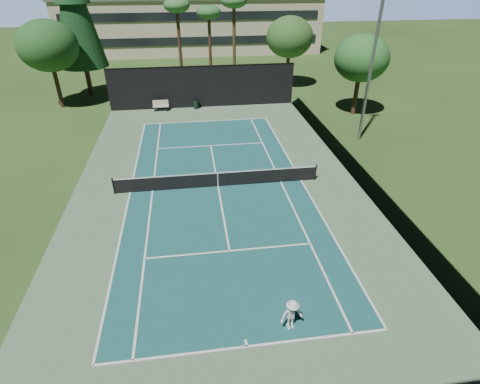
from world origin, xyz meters
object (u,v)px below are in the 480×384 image
(player, at_px, (292,315))
(tennis_net, at_px, (218,179))
(park_bench, at_px, (161,105))
(tennis_ball_b, at_px, (208,176))
(trash_bin, at_px, (196,104))
(tennis_ball_c, at_px, (257,167))
(tennis_ball_d, at_px, (136,168))

(player, bearing_deg, tennis_net, 89.18)
(player, xyz_separation_m, park_bench, (-6.00, 26.70, -0.16))
(tennis_ball_b, height_order, trash_bin, trash_bin)
(park_bench, bearing_deg, trash_bin, 3.08)
(tennis_ball_c, bearing_deg, trash_bin, 105.67)
(tennis_net, height_order, tennis_ball_b, tennis_net)
(player, bearing_deg, tennis_ball_d, 106.41)
(tennis_net, xyz_separation_m, tennis_ball_b, (-0.51, 1.46, -0.52))
(player, bearing_deg, park_bench, 92.63)
(trash_bin, bearing_deg, tennis_ball_d, -110.64)
(trash_bin, bearing_deg, park_bench, -176.92)
(tennis_ball_b, height_order, tennis_ball_d, tennis_ball_b)
(player, distance_m, tennis_ball_c, 13.59)
(tennis_net, distance_m, tennis_ball_d, 6.36)
(tennis_net, height_order, trash_bin, tennis_net)
(player, height_order, tennis_ball_b, player)
(tennis_ball_d, bearing_deg, player, -63.55)
(tennis_ball_b, distance_m, park_bench, 14.45)
(player, height_order, trash_bin, player)
(tennis_ball_c, height_order, trash_bin, trash_bin)
(park_bench, relative_size, trash_bin, 1.59)
(tennis_net, height_order, park_bench, tennis_net)
(tennis_ball_b, xyz_separation_m, tennis_ball_c, (3.49, 0.80, -0.00))
(tennis_ball_b, bearing_deg, player, -79.58)
(tennis_ball_b, distance_m, tennis_ball_c, 3.58)
(tennis_ball_c, distance_m, tennis_ball_d, 8.45)
(tennis_net, distance_m, tennis_ball_c, 3.77)
(tennis_ball_c, xyz_separation_m, tennis_ball_d, (-8.39, 1.03, 0.00))
(trash_bin, bearing_deg, tennis_ball_b, -88.95)
(tennis_ball_d, bearing_deg, park_bench, 84.17)
(tennis_net, distance_m, player, 11.41)
(tennis_ball_b, height_order, tennis_ball_c, tennis_ball_b)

